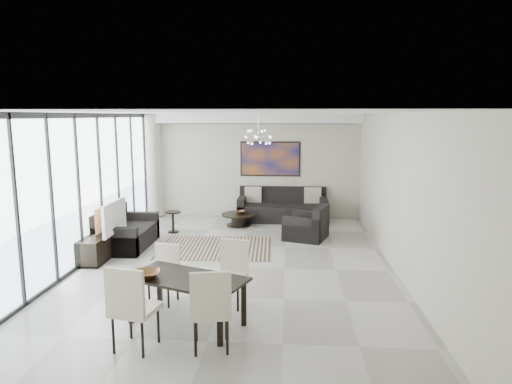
# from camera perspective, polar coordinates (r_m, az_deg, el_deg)

# --- Properties ---
(room_shell) EXTENTS (6.00, 9.00, 2.90)m
(room_shell) POSITION_cam_1_polar(r_m,az_deg,el_deg) (8.38, 0.29, -0.07)
(room_shell) COLOR #A8A39B
(room_shell) RESTS_ON ground
(window_wall) EXTENTS (0.37, 8.95, 2.90)m
(window_wall) POSITION_cam_1_polar(r_m,az_deg,el_deg) (9.21, -20.78, 0.29)
(window_wall) COLOR white
(window_wall) RESTS_ON floor
(soffit) EXTENTS (5.98, 0.40, 0.26)m
(soffit) POSITION_cam_1_polar(r_m,az_deg,el_deg) (12.58, -0.52, 9.18)
(soffit) COLOR white
(soffit) RESTS_ON room_shell
(painting) EXTENTS (1.68, 0.04, 0.98)m
(painting) POSITION_cam_1_polar(r_m,az_deg,el_deg) (12.78, 1.79, 4.15)
(painting) COLOR #A25316
(painting) RESTS_ON room_shell
(chandelier) EXTENTS (0.66, 0.66, 0.71)m
(chandelier) POSITION_cam_1_polar(r_m,az_deg,el_deg) (10.78, 0.31, 6.89)
(chandelier) COLOR silver
(chandelier) RESTS_ON room_shell
(rug) EXTENTS (2.45, 1.92, 0.01)m
(rug) POSITION_cam_1_polar(r_m,az_deg,el_deg) (10.05, -5.06, -6.94)
(rug) COLOR black
(rug) RESTS_ON floor
(coffee_table) EXTENTS (0.90, 0.90, 0.32)m
(coffee_table) POSITION_cam_1_polar(r_m,az_deg,el_deg) (11.95, -2.18, -3.38)
(coffee_table) COLOR black
(coffee_table) RESTS_ON floor
(bowl_coffee) EXTENTS (0.30, 0.30, 0.08)m
(bowl_coffee) POSITION_cam_1_polar(r_m,az_deg,el_deg) (11.91, -1.95, -2.55)
(bowl_coffee) COLOR brown
(bowl_coffee) RESTS_ON coffee_table
(sofa_main) EXTENTS (2.42, 0.99, 0.88)m
(sofa_main) POSITION_cam_1_polar(r_m,az_deg,el_deg) (12.58, 3.34, -2.18)
(sofa_main) COLOR black
(sofa_main) RESTS_ON floor
(loveseat) EXTENTS (0.95, 1.69, 0.84)m
(loveseat) POSITION_cam_1_polar(r_m,az_deg,el_deg) (10.45, -16.03, -5.03)
(loveseat) COLOR black
(loveseat) RESTS_ON floor
(armchair) EXTENTS (1.14, 1.17, 0.79)m
(armchair) POSITION_cam_1_polar(r_m,az_deg,el_deg) (10.74, 6.47, -4.42)
(armchair) COLOR black
(armchair) RESTS_ON floor
(side_table) EXTENTS (0.38, 0.38, 0.53)m
(side_table) POSITION_cam_1_polar(r_m,az_deg,el_deg) (11.42, -10.35, -3.25)
(side_table) COLOR black
(side_table) RESTS_ON floor
(tv_console) EXTENTS (0.45, 1.59, 0.50)m
(tv_console) POSITION_cam_1_polar(r_m,az_deg,el_deg) (9.86, -18.67, -6.27)
(tv_console) COLOR black
(tv_console) RESTS_ON floor
(television) EXTENTS (0.15, 1.13, 0.65)m
(television) POSITION_cam_1_polar(r_m,az_deg,el_deg) (9.68, -17.92, -3.01)
(television) COLOR gray
(television) RESTS_ON tv_console
(dining_table) EXTENTS (1.81, 1.37, 0.67)m
(dining_table) POSITION_cam_1_polar(r_m,az_deg,el_deg) (6.41, -8.69, -11.24)
(dining_table) COLOR black
(dining_table) RESTS_ON floor
(dining_chair_sw) EXTENTS (0.59, 0.59, 1.09)m
(dining_chair_sw) POSITION_cam_1_polar(r_m,az_deg,el_deg) (5.82, -15.44, -13.22)
(dining_chair_sw) COLOR beige
(dining_chair_sw) RESTS_ON floor
(dining_chair_se) EXTENTS (0.56, 0.56, 1.06)m
(dining_chair_se) POSITION_cam_1_polar(r_m,az_deg,el_deg) (5.65, -5.67, -13.85)
(dining_chair_se) COLOR beige
(dining_chair_se) RESTS_ON floor
(dining_chair_nw) EXTENTS (0.48, 0.48, 0.89)m
(dining_chair_nw) POSITION_cam_1_polar(r_m,az_deg,el_deg) (7.27, -11.26, -9.44)
(dining_chair_nw) COLOR beige
(dining_chair_nw) RESTS_ON floor
(dining_chair_ne) EXTENTS (0.53, 0.53, 0.98)m
(dining_chair_ne) POSITION_cam_1_polar(r_m,az_deg,el_deg) (7.04, -3.01, -9.42)
(dining_chair_ne) COLOR beige
(dining_chair_ne) RESTS_ON floor
(bowl_dining) EXTENTS (0.42, 0.42, 0.09)m
(bowl_dining) POSITION_cam_1_polar(r_m,az_deg,el_deg) (6.46, -13.51, -9.98)
(bowl_dining) COLOR brown
(bowl_dining) RESTS_ON dining_table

